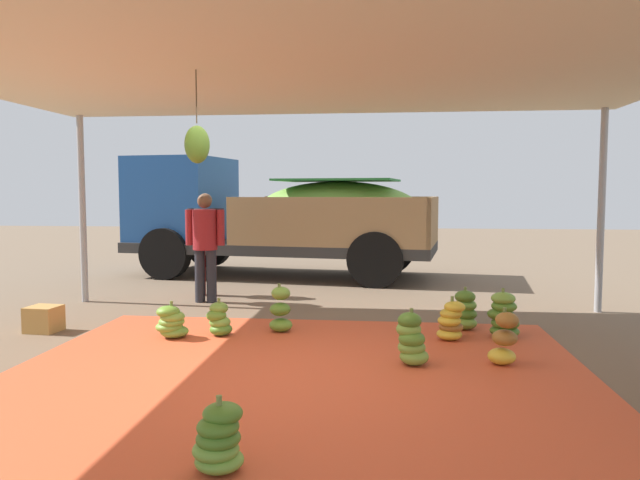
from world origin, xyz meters
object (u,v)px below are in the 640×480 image
object	(u,v)px
banana_bunch_5	(411,340)
crate_0	(44,319)
banana_bunch_0	(219,320)
cargo_truck_main	(274,215)
banana_bunch_4	(451,322)
worker_0	(206,236)
worker_1	(205,239)
banana_bunch_8	(171,323)
banana_bunch_7	(504,340)
banana_bunch_6	(219,440)
banana_bunch_3	(504,316)
banana_bunch_2	(281,311)
banana_bunch_1	(465,311)

from	to	relation	value
banana_bunch_5	crate_0	size ratio (longest dim) A/B	1.53
banana_bunch_0	crate_0	distance (m)	2.18
cargo_truck_main	banana_bunch_4	bearing A→B (deg)	-59.52
worker_0	worker_1	distance (m)	0.62
banana_bunch_8	banana_bunch_7	bearing A→B (deg)	-10.83
banana_bunch_6	banana_bunch_8	xyz separation A→B (m)	(-1.46, 3.17, -0.01)
banana_bunch_0	banana_bunch_3	world-z (taller)	banana_bunch_3
banana_bunch_3	cargo_truck_main	world-z (taller)	cargo_truck_main
banana_bunch_4	banana_bunch_5	xyz separation A→B (m)	(-0.49, -1.04, 0.03)
banana_bunch_5	crate_0	world-z (taller)	banana_bunch_5
cargo_truck_main	banana_bunch_6	bearing A→B (deg)	-81.67
banana_bunch_2	banana_bunch_1	bearing A→B (deg)	9.96
banana_bunch_2	cargo_truck_main	world-z (taller)	cargo_truck_main
crate_0	banana_bunch_0	bearing A→B (deg)	0.33
banana_bunch_1	banana_bunch_6	size ratio (longest dim) A/B	1.12
cargo_truck_main	crate_0	bearing A→B (deg)	-110.00
banana_bunch_0	worker_1	bearing A→B (deg)	110.84
banana_bunch_2	banana_bunch_3	world-z (taller)	banana_bunch_2
banana_bunch_0	banana_bunch_5	distance (m)	2.40
banana_bunch_4	banana_bunch_7	bearing A→B (deg)	-66.50
banana_bunch_1	banana_bunch_6	distance (m)	4.47
worker_1	crate_0	world-z (taller)	worker_1
banana_bunch_6	worker_1	xyz separation A→B (m)	(-1.74, 5.47, 0.77)
banana_bunch_4	banana_bunch_1	bearing A→B (deg)	68.24
banana_bunch_3	crate_0	distance (m)	5.49
banana_bunch_0	worker_1	world-z (taller)	worker_1
banana_bunch_1	banana_bunch_0	bearing A→B (deg)	-167.44
banana_bunch_6	worker_1	distance (m)	5.79
banana_bunch_0	banana_bunch_8	size ratio (longest dim) A/B	0.96
cargo_truck_main	crate_0	world-z (taller)	cargo_truck_main
crate_0	banana_bunch_7	bearing A→B (deg)	-9.30
banana_bunch_2	banana_bunch_4	xyz separation A→B (m)	(2.00, -0.19, -0.04)
banana_bunch_3	banana_bunch_6	bearing A→B (deg)	-123.05
banana_bunch_1	cargo_truck_main	size ratio (longest dim) A/B	0.08
banana_bunch_0	banana_bunch_8	distance (m)	0.55
banana_bunch_3	banana_bunch_7	xyz separation A→B (m)	(-0.21, -1.15, -0.01)
banana_bunch_5	banana_bunch_6	distance (m)	2.69
banana_bunch_7	banana_bunch_6	bearing A→B (deg)	-130.86
banana_bunch_1	banana_bunch_4	size ratio (longest dim) A/B	1.04
banana_bunch_0	banana_bunch_1	distance (m)	2.99
banana_bunch_3	worker_1	distance (m)	4.56
banana_bunch_7	worker_1	world-z (taller)	worker_1
banana_bunch_2	banana_bunch_5	distance (m)	1.95
worker_0	worker_1	world-z (taller)	worker_0
cargo_truck_main	worker_1	distance (m)	3.08
banana_bunch_6	banana_bunch_8	size ratio (longest dim) A/B	1.01
cargo_truck_main	banana_bunch_0	bearing A→B (deg)	-86.64
banana_bunch_6	worker_1	size ratio (longest dim) A/B	0.28
banana_bunch_0	banana_bunch_2	world-z (taller)	banana_bunch_2
banana_bunch_7	cargo_truck_main	bearing A→B (deg)	119.44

